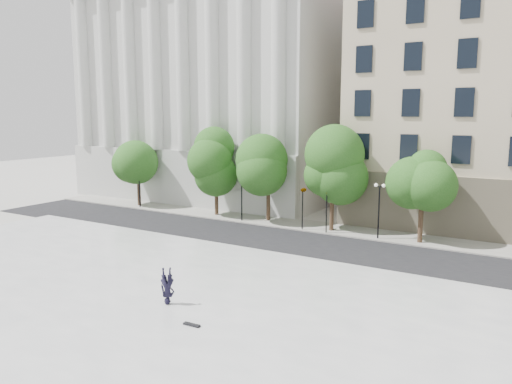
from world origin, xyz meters
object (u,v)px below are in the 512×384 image
traffic_light_west (303,187)px  traffic_light_east (327,190)px  skateboard (192,325)px  person_lying (168,299)px

traffic_light_west → traffic_light_east: size_ratio=1.02×
traffic_light_west → traffic_light_east: bearing=0.0°
skateboard → traffic_light_west: bearing=99.7°
person_lying → skateboard: person_lying is taller
person_lying → skateboard: size_ratio=2.24×
traffic_light_east → skateboard: bearing=-83.5°
traffic_light_west → skateboard: traffic_light_west is taller
traffic_light_west → skateboard: 21.55m
traffic_light_west → traffic_light_east: (2.19, 0.00, -0.08)m
traffic_light_east → person_lying: 19.61m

